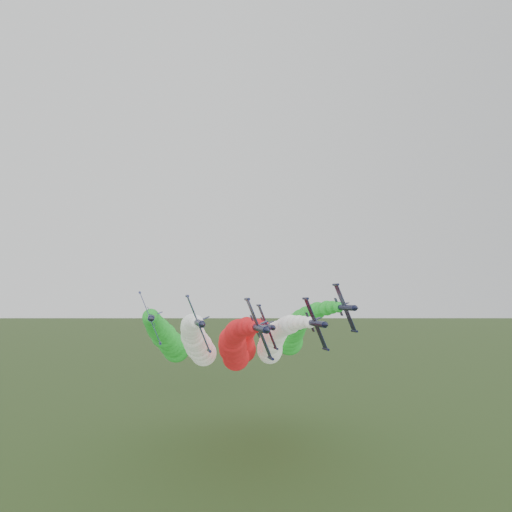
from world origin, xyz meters
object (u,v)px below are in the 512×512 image
(jet_inner_right, at_px, (273,342))
(jet_outer_left, at_px, (167,339))
(jet_lead, at_px, (234,347))
(jet_inner_left, at_px, (198,343))
(jet_outer_right, at_px, (294,332))
(jet_trail, at_px, (244,343))

(jet_inner_right, bearing_deg, jet_outer_left, 168.31)
(jet_lead, bearing_deg, jet_inner_left, 135.43)
(jet_lead, xyz_separation_m, jet_outer_right, (21.46, 18.38, 2.30))
(jet_inner_left, distance_m, jet_inner_right, 21.72)
(jet_trail, bearing_deg, jet_outer_right, -38.12)
(jet_lead, xyz_separation_m, jet_trail, (8.29, 28.71, -1.68))
(jet_lead, xyz_separation_m, jet_inner_right, (13.04, 11.11, -0.09))
(jet_outer_left, relative_size, jet_outer_right, 1.00)
(jet_outer_right, relative_size, jet_trail, 1.01)
(jet_inner_right, bearing_deg, jet_lead, -139.56)
(jet_inner_right, height_order, jet_outer_left, jet_outer_left)
(jet_outer_right, bearing_deg, jet_inner_left, -161.54)
(jet_lead, bearing_deg, jet_inner_right, 40.44)
(jet_lead, height_order, jet_trail, jet_lead)
(jet_outer_left, relative_size, jet_trail, 1.01)
(jet_lead, distance_m, jet_outer_right, 28.35)
(jet_outer_left, bearing_deg, jet_inner_right, -11.69)
(jet_lead, height_order, jet_outer_right, jet_outer_right)
(jet_inner_left, bearing_deg, jet_inner_right, 7.24)
(jet_inner_left, distance_m, jet_trail, 26.46)
(jet_inner_left, bearing_deg, jet_outer_left, 131.46)
(jet_trail, bearing_deg, jet_inner_left, -129.55)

